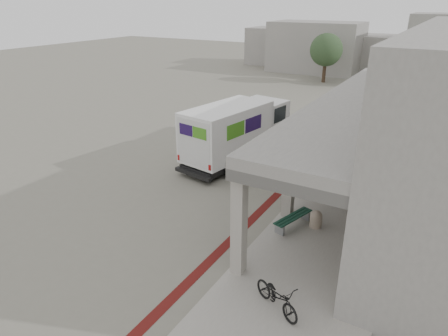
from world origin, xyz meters
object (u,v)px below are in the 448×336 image
Objects in this scene: fedex_truck at (238,130)px; utility_cabinet at (361,192)px; bicycle_black at (277,296)px; bench at (293,219)px.

fedex_truck is 7.09m from utility_cabinet.
bicycle_black is at bearing -47.01° from fedex_truck.
utility_cabinet is (6.76, -1.85, -1.04)m from fedex_truck.
utility_cabinet is (1.70, 3.23, 0.15)m from bench.
fedex_truck reaches higher than utility_cabinet.
bench is 2.01× the size of utility_cabinet.
bicycle_black is (-0.52, -7.48, -0.02)m from utility_cabinet.
utility_cabinet reaches higher than bicycle_black.
bench is at bearing -35.88° from fedex_truck.
utility_cabinet is at bearing 23.75° from bicycle_black.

